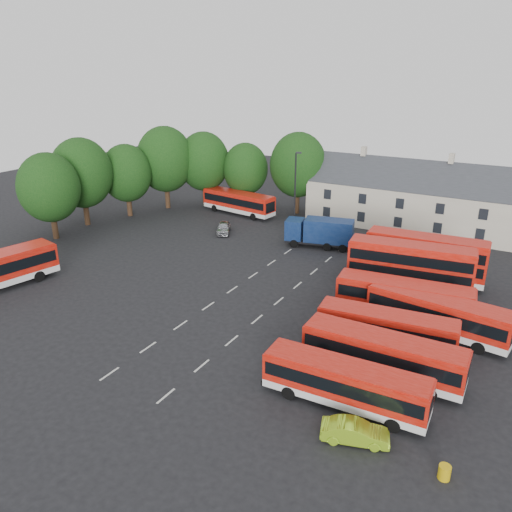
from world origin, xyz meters
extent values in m
plane|color=black|center=(0.00, 0.00, 0.00)|extent=(140.00, 140.00, 0.00)
cube|color=beige|center=(0.00, -14.00, 0.01)|extent=(0.15, 1.80, 0.01)
cube|color=beige|center=(0.00, -10.00, 0.01)|extent=(0.15, 1.80, 0.01)
cube|color=beige|center=(0.00, -6.00, 0.01)|extent=(0.15, 1.80, 0.01)
cube|color=beige|center=(0.00, -2.00, 0.01)|extent=(0.15, 1.80, 0.01)
cube|color=beige|center=(0.00, 2.00, 0.01)|extent=(0.15, 1.80, 0.01)
cube|color=beige|center=(0.00, 6.00, 0.01)|extent=(0.15, 1.80, 0.01)
cube|color=beige|center=(0.00, 10.00, 0.01)|extent=(0.15, 1.80, 0.01)
cube|color=beige|center=(0.00, 14.00, 0.01)|extent=(0.15, 1.80, 0.01)
cube|color=beige|center=(0.00, 18.00, 0.01)|extent=(0.15, 1.80, 0.01)
cube|color=beige|center=(5.00, -14.00, 0.01)|extent=(0.15, 1.80, 0.01)
cube|color=beige|center=(5.00, -10.00, 0.01)|extent=(0.15, 1.80, 0.01)
cube|color=beige|center=(5.00, -6.00, 0.01)|extent=(0.15, 1.80, 0.01)
cube|color=beige|center=(5.00, -2.00, 0.01)|extent=(0.15, 1.80, 0.01)
cube|color=beige|center=(5.00, 2.00, 0.01)|extent=(0.15, 1.80, 0.01)
cube|color=beige|center=(5.00, 6.00, 0.01)|extent=(0.15, 1.80, 0.01)
cube|color=beige|center=(5.00, 10.00, 0.01)|extent=(0.15, 1.80, 0.01)
cube|color=beige|center=(5.00, 14.00, 0.01)|extent=(0.15, 1.80, 0.01)
cube|color=beige|center=(5.00, 18.00, 0.01)|extent=(0.15, 1.80, 0.01)
cylinder|color=black|center=(-27.00, 4.00, 1.92)|extent=(0.70, 0.70, 3.85)
ellipsoid|color=#0E330E|center=(-27.00, 4.00, 6.39)|extent=(7.26, 7.26, 8.35)
cylinder|color=black|center=(-28.00, 10.00, 2.10)|extent=(0.70, 0.70, 4.20)
ellipsoid|color=#0E330E|center=(-28.00, 10.00, 6.97)|extent=(7.92, 7.92, 9.11)
cylinder|color=black|center=(-26.00, 16.00, 1.84)|extent=(0.70, 0.70, 3.67)
ellipsoid|color=#0E330E|center=(-26.00, 16.00, 6.10)|extent=(6.93, 6.93, 7.97)
cylinder|color=black|center=(-24.00, 22.00, 2.19)|extent=(0.70, 0.70, 4.38)
ellipsoid|color=#0E330E|center=(-24.00, 22.00, 7.26)|extent=(8.25, 8.25, 9.49)
cylinder|color=black|center=(-20.00, 26.00, 2.01)|extent=(0.70, 0.70, 4.02)
ellipsoid|color=#0E330E|center=(-20.00, 26.00, 6.68)|extent=(7.59, 7.59, 8.73)
cylinder|color=black|center=(-14.00, 28.00, 1.75)|extent=(0.70, 0.70, 3.50)
ellipsoid|color=#0E330E|center=(-14.00, 28.00, 5.81)|extent=(6.60, 6.60, 7.59)
cylinder|color=black|center=(-6.00, 29.00, 2.10)|extent=(0.70, 0.70, 4.20)
ellipsoid|color=#0E330E|center=(-6.00, 29.00, 6.97)|extent=(7.92, 7.92, 9.11)
cube|color=beige|center=(14.00, 30.00, 2.75)|extent=(35.00, 7.00, 5.50)
cube|color=#2D3035|center=(14.00, 30.00, 5.50)|extent=(35.70, 7.13, 7.13)
cube|color=beige|center=(3.00, 30.00, 9.46)|extent=(0.60, 0.90, 1.20)
cube|color=beige|center=(14.00, 30.00, 9.46)|extent=(0.60, 0.90, 1.20)
cube|color=silver|center=(15.33, -9.13, 0.73)|extent=(10.40, 2.72, 0.52)
cube|color=#B9170B|center=(15.33, -9.13, 1.90)|extent=(10.40, 2.72, 1.83)
cube|color=black|center=(15.33, -9.13, 1.95)|extent=(9.99, 2.76, 0.89)
cube|color=#B9170B|center=(15.33, -9.13, 2.86)|extent=(10.19, 2.62, 0.11)
cylinder|color=black|center=(12.06, -10.31, 0.47)|extent=(0.95, 0.30, 0.94)
cylinder|color=black|center=(18.59, -7.95, 0.47)|extent=(0.95, 0.30, 0.94)
cube|color=silver|center=(16.43, -4.87, 0.77)|extent=(10.89, 2.56, 0.54)
cube|color=#B9170B|center=(16.43, -4.87, 2.00)|extent=(10.89, 2.56, 1.93)
cube|color=black|center=(16.43, -4.87, 2.05)|extent=(10.45, 2.62, 0.94)
cube|color=#B9170B|center=(16.43, -4.87, 3.01)|extent=(10.67, 2.46, 0.12)
cylinder|color=black|center=(12.96, -6.02, 0.49)|extent=(0.99, 0.29, 0.99)
cylinder|color=black|center=(19.90, -3.73, 0.49)|extent=(0.99, 0.29, 0.99)
cube|color=silver|center=(15.60, -1.01, 0.72)|extent=(10.38, 3.39, 0.51)
cube|color=#B9170B|center=(15.60, -1.01, 1.88)|extent=(10.38, 3.39, 1.81)
cube|color=black|center=(15.60, -1.01, 1.92)|extent=(9.98, 3.40, 0.88)
cube|color=#B9170B|center=(15.60, -1.01, 2.82)|extent=(10.16, 3.28, 0.11)
cylinder|color=black|center=(12.47, -2.40, 0.46)|extent=(0.95, 0.36, 0.93)
cylinder|color=black|center=(18.73, 0.38, 0.46)|extent=(0.95, 0.36, 0.93)
cube|color=silver|center=(18.54, 3.05, 0.78)|extent=(11.26, 3.98, 0.55)
cube|color=#B9170B|center=(18.54, 3.05, 2.03)|extent=(11.26, 3.98, 1.95)
cube|color=black|center=(18.54, 3.05, 2.08)|extent=(10.83, 3.98, 0.95)
cube|color=#B9170B|center=(18.54, 3.05, 3.06)|extent=(11.03, 3.85, 0.12)
cylinder|color=black|center=(14.89, 2.41, 0.50)|extent=(1.03, 0.41, 1.00)
cylinder|color=black|center=(22.19, 3.70, 0.50)|extent=(1.03, 0.41, 1.00)
cube|color=silver|center=(15.45, 4.67, 0.78)|extent=(11.34, 3.75, 0.56)
cube|color=#B9170B|center=(15.45, 4.67, 2.05)|extent=(11.34, 3.75, 1.97)
cube|color=black|center=(15.45, 4.67, 2.10)|extent=(10.90, 3.76, 0.96)
cube|color=#B9170B|center=(15.45, 4.67, 3.08)|extent=(11.10, 3.62, 0.12)
cylinder|color=black|center=(12.03, 3.14, 0.51)|extent=(1.04, 0.39, 1.01)
cylinder|color=black|center=(18.86, 6.20, 0.51)|extent=(1.04, 0.39, 1.01)
cube|color=silver|center=(14.52, 10.23, 0.80)|extent=(11.54, 4.01, 0.57)
cube|color=#B9170B|center=(14.52, 10.23, 2.80)|extent=(11.54, 4.01, 3.44)
cube|color=black|center=(14.52, 10.23, 2.13)|extent=(11.10, 4.01, 0.98)
cube|color=#B9170B|center=(14.52, 10.23, 4.57)|extent=(11.30, 3.87, 0.12)
cylinder|color=black|center=(11.09, 8.61, 0.51)|extent=(1.06, 0.42, 1.03)
cylinder|color=black|center=(17.96, 11.85, 0.51)|extent=(1.06, 0.42, 1.03)
cube|color=black|center=(14.52, 10.23, 3.47)|extent=(11.10, 4.01, 0.98)
cube|color=silver|center=(15.25, 13.30, 0.80)|extent=(11.43, 3.18, 0.57)
cube|color=#B9170B|center=(15.25, 13.30, 2.80)|extent=(11.43, 3.18, 3.44)
cube|color=black|center=(15.25, 13.30, 2.13)|extent=(10.98, 3.22, 0.98)
cube|color=#B9170B|center=(15.25, 13.30, 4.57)|extent=(11.20, 3.07, 0.12)
cylinder|color=black|center=(11.71, 11.94, 0.51)|extent=(1.04, 0.34, 1.03)
cylinder|color=black|center=(18.80, 14.66, 0.51)|extent=(1.04, 0.34, 1.03)
cube|color=black|center=(15.25, 13.30, 3.47)|extent=(10.98, 3.22, 0.98)
cylinder|color=black|center=(-20.10, -5.33, 0.56)|extent=(0.52, 1.15, 1.11)
cube|color=silver|center=(-13.01, 24.38, 0.79)|extent=(11.50, 4.09, 0.56)
cube|color=#B9170B|center=(-13.01, 24.38, 2.07)|extent=(11.50, 4.09, 1.99)
cube|color=black|center=(-13.01, 24.38, 2.12)|extent=(11.06, 4.09, 0.97)
cube|color=#B9170B|center=(-13.01, 24.38, 3.12)|extent=(11.26, 3.96, 0.12)
cylinder|color=black|center=(-16.74, 23.74, 0.51)|extent=(1.05, 0.43, 1.02)
cylinder|color=black|center=(-9.29, 25.03, 0.51)|extent=(1.05, 0.43, 1.02)
cube|color=black|center=(2.43, 17.25, 0.63)|extent=(8.06, 3.76, 0.29)
cube|color=#0D204D|center=(-0.42, 16.59, 1.95)|extent=(2.44, 2.81, 2.34)
cube|color=black|center=(-1.32, 16.38, 2.30)|extent=(0.56, 2.04, 1.17)
cube|color=#0D204D|center=(3.52, 17.50, 2.09)|extent=(5.96, 3.62, 2.63)
cylinder|color=black|center=(0.02, 15.56, 0.49)|extent=(1.01, 0.48, 0.97)
cylinder|color=black|center=(5.06, 18.98, 0.49)|extent=(1.01, 0.48, 0.97)
imported|color=#989A9F|center=(-10.14, 16.03, 0.70)|extent=(3.43, 4.42, 1.41)
imported|color=#90C11D|center=(17.01, -11.91, 0.64)|extent=(4.10, 2.45, 1.28)
cylinder|color=#C7A00B|center=(21.96, -12.25, 0.40)|extent=(0.64, 0.64, 0.80)
cylinder|color=black|center=(-1.48, 18.60, 5.26)|extent=(0.19, 0.19, 10.52)
cube|color=black|center=(-1.18, 18.71, 10.52)|extent=(0.68, 0.47, 0.19)
camera|label=1|loc=(23.42, -34.48, 20.07)|focal=35.00mm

